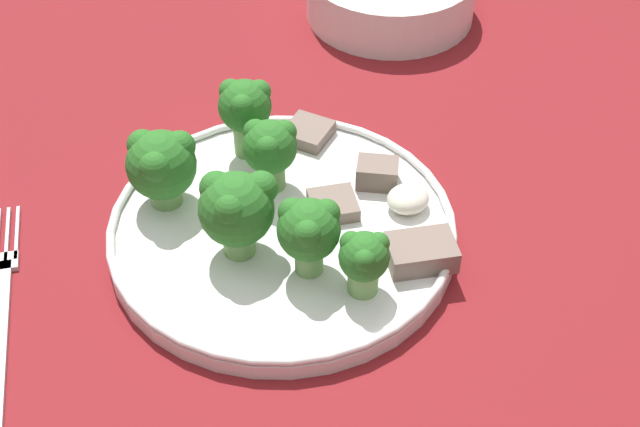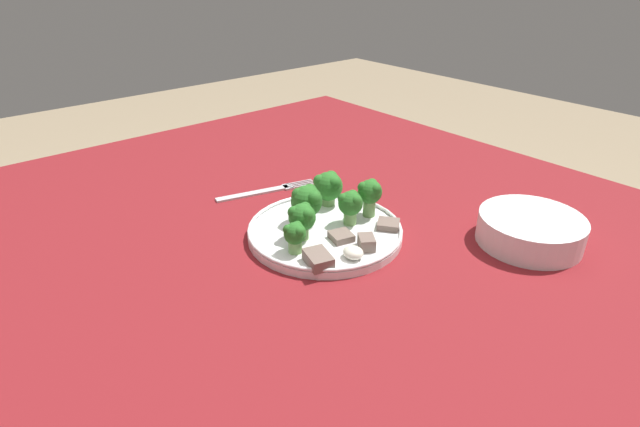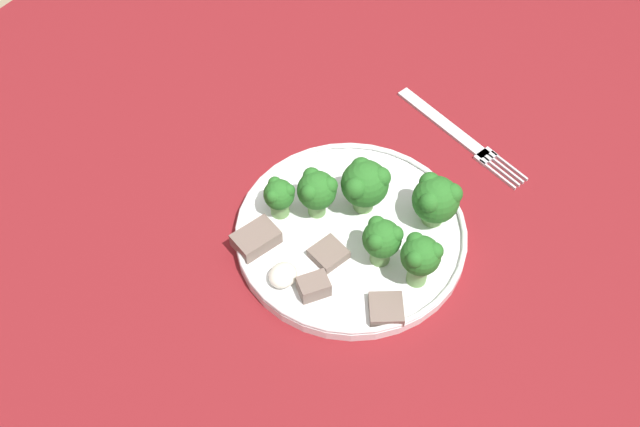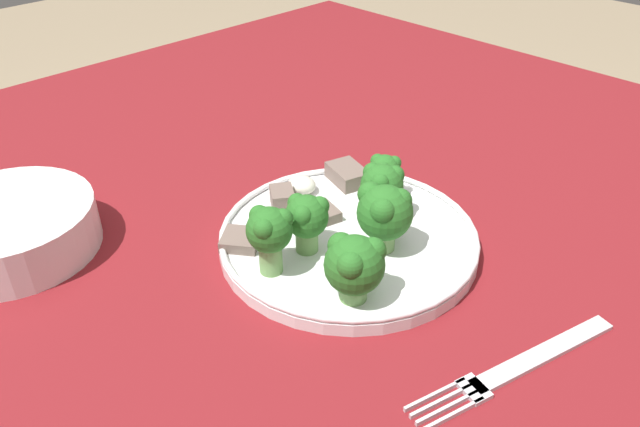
{
  "view_description": "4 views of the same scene",
  "coord_description": "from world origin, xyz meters",
  "views": [
    {
      "loc": [
        -0.16,
        -0.39,
        1.21
      ],
      "look_at": [
        0.04,
        0.0,
        0.79
      ],
      "focal_mm": 50.0,
      "sensor_mm": 36.0,
      "label": 1
    },
    {
      "loc": [
        0.54,
        -0.43,
        1.16
      ],
      "look_at": [
        0.03,
        -0.0,
        0.81
      ],
      "focal_mm": 28.0,
      "sensor_mm": 36.0,
      "label": 2
    },
    {
      "loc": [
        0.41,
        0.25,
        1.42
      ],
      "look_at": [
        0.04,
        -0.01,
        0.81
      ],
      "focal_mm": 42.0,
      "sensor_mm": 36.0,
      "label": 3
    },
    {
      "loc": [
        -0.31,
        0.38,
        1.12
      ],
      "look_at": [
        0.05,
        0.03,
        0.79
      ],
      "focal_mm": 35.0,
      "sensor_mm": 36.0,
      "label": 4
    }
  ],
  "objects": [
    {
      "name": "table",
      "position": [
        0.0,
        0.0,
        0.67
      ],
      "size": [
        1.29,
        1.19,
        0.76
      ],
      "color": "maroon",
      "rests_on": "ground_plane"
    },
    {
      "name": "dinner_plate",
      "position": [
        0.02,
        0.02,
        0.77
      ],
      "size": [
        0.25,
        0.25,
        0.02
      ],
      "color": "white",
      "rests_on": "table"
    },
    {
      "name": "fork",
      "position": [
        -0.18,
        0.04,
        0.76
      ],
      "size": [
        0.07,
        0.19,
        0.0
      ],
      "color": "silver",
      "rests_on": "table"
    },
    {
      "name": "broccoli_floret_near_rim_left",
      "position": [
        -0.02,
        0.01,
        0.81
      ],
      "size": [
        0.05,
        0.05,
        0.06
      ],
      "color": "#709E56",
      "rests_on": "dinner_plate"
    },
    {
      "name": "broccoli_floret_center_left",
      "position": [
        -0.05,
        0.08,
        0.81
      ],
      "size": [
        0.05,
        0.05,
        0.06
      ],
      "color": "#709E56",
      "rests_on": "dinner_plate"
    },
    {
      "name": "broccoli_floret_back_left",
      "position": [
        0.03,
        0.1,
        0.81
      ],
      "size": [
        0.04,
        0.04,
        0.06
      ],
      "color": "#709E56",
      "rests_on": "dinner_plate"
    },
    {
      "name": "broccoli_floret_front_left",
      "position": [
        0.04,
        -0.06,
        0.8
      ],
      "size": [
        0.03,
        0.03,
        0.05
      ],
      "color": "#709E56",
      "rests_on": "dinner_plate"
    },
    {
      "name": "broccoli_floret_center_back",
      "position": [
        0.03,
        0.06,
        0.81
      ],
      "size": [
        0.04,
        0.04,
        0.06
      ],
      "color": "#709E56",
      "rests_on": "dinner_plate"
    },
    {
      "name": "broccoli_floret_mid_cluster",
      "position": [
        0.02,
        -0.03,
        0.81
      ],
      "size": [
        0.04,
        0.04,
        0.06
      ],
      "color": "#709E56",
      "rests_on": "dinner_plate"
    },
    {
      "name": "meat_slice_front_slice",
      "position": [
        0.06,
        0.02,
        0.78
      ],
      "size": [
        0.04,
        0.04,
        0.01
      ],
      "color": "#756056",
      "rests_on": "dinner_plate"
    },
    {
      "name": "meat_slice_middle_slice",
      "position": [
        0.08,
        0.1,
        0.78
      ],
      "size": [
        0.05,
        0.05,
        0.01
      ],
      "color": "#756056",
      "rests_on": "dinner_plate"
    },
    {
      "name": "meat_slice_rear_slice",
      "position": [
        0.09,
        -0.05,
        0.78
      ],
      "size": [
        0.05,
        0.04,
        0.02
      ],
      "color": "#756056",
      "rests_on": "dinner_plate"
    },
    {
      "name": "meat_slice_edge_slice",
      "position": [
        0.1,
        0.03,
        0.78
      ],
      "size": [
        0.04,
        0.04,
        0.02
      ],
      "color": "#756056",
      "rests_on": "dinner_plate"
    },
    {
      "name": "sauce_dollop",
      "position": [
        0.11,
        -0.01,
        0.78
      ],
      "size": [
        0.03,
        0.03,
        0.02
      ],
      "color": "silver",
      "rests_on": "dinner_plate"
    }
  ]
}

